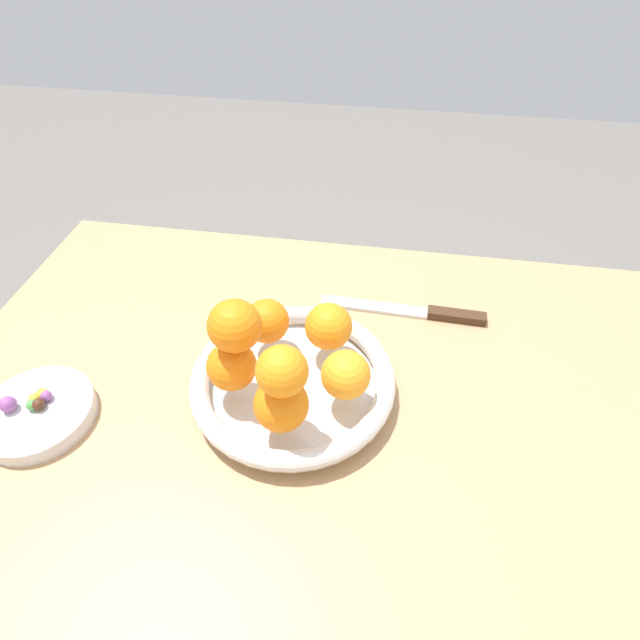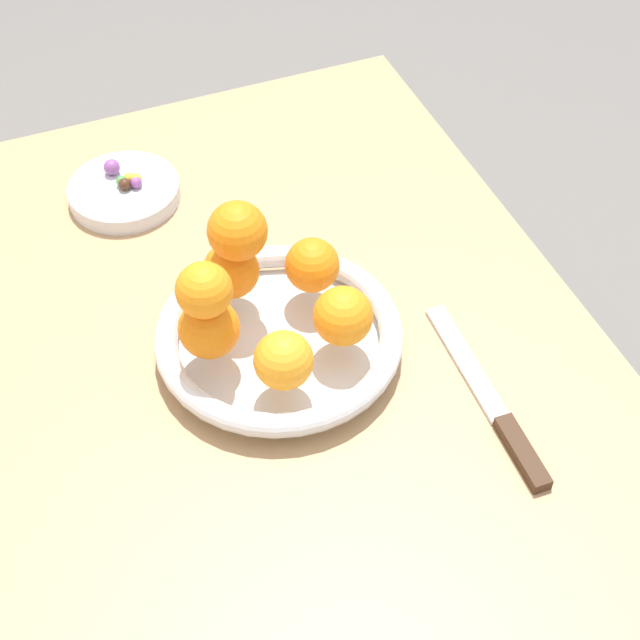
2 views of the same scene
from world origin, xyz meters
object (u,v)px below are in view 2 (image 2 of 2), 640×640
at_px(orange_0, 233,270).
at_px(orange_1, 209,328).
at_px(candy_ball_5, 136,183).
at_px(orange_5, 204,290).
at_px(candy_dish, 124,192).
at_px(dining_table, 275,441).
at_px(candy_ball_2, 112,167).
at_px(fruit_bowl, 279,338).
at_px(candy_ball_1, 129,178).
at_px(candy_ball_4, 125,184).
at_px(knife, 495,408).
at_px(orange_6, 237,231).
at_px(orange_4, 312,265).
at_px(candy_ball_0, 122,181).
at_px(candy_ball_3, 136,179).
at_px(orange_3, 343,316).
at_px(orange_2, 284,360).

height_order(orange_0, orange_1, orange_1).
bearing_deg(candy_ball_5, orange_5, -179.69).
bearing_deg(candy_dish, orange_5, -176.97).
distance_m(candy_dish, orange_0, 0.26).
bearing_deg(orange_0, dining_table, 178.91).
bearing_deg(dining_table, candy_dish, 10.25).
bearing_deg(orange_5, candy_ball_2, 3.78).
xyz_separation_m(orange_5, candy_ball_2, (0.35, 0.02, -0.10)).
distance_m(fruit_bowl, candy_ball_5, 0.32).
bearing_deg(candy_ball_1, candy_ball_4, 142.07).
distance_m(dining_table, candy_dish, 0.39).
distance_m(fruit_bowl, knife, 0.24).
bearing_deg(orange_1, orange_6, -41.40).
bearing_deg(knife, orange_5, 58.98).
xyz_separation_m(orange_4, orange_5, (-0.05, 0.14, 0.06)).
height_order(orange_4, knife, orange_4).
bearing_deg(candy_ball_0, orange_6, -163.50).
bearing_deg(candy_ball_0, knife, -150.00).
height_order(candy_ball_0, candy_ball_1, same).
relative_size(orange_6, candy_ball_5, 4.36).
distance_m(orange_1, candy_ball_3, 0.32).
xyz_separation_m(candy_dish, candy_ball_4, (-0.01, -0.00, 0.02)).
bearing_deg(candy_ball_2, orange_3, -157.31).
distance_m(candy_dish, candy_ball_5, 0.03).
xyz_separation_m(dining_table, orange_1, (0.05, 0.05, 0.16)).
bearing_deg(orange_1, orange_4, -70.00).
xyz_separation_m(orange_0, orange_3, (-0.11, -0.09, 0.00)).
distance_m(dining_table, candy_ball_2, 0.42).
relative_size(orange_1, candy_ball_4, 4.12).
height_order(dining_table, candy_ball_4, candy_ball_4).
height_order(orange_0, orange_5, orange_5).
distance_m(orange_2, candy_ball_4, 0.39).
xyz_separation_m(orange_3, candy_ball_5, (0.35, 0.14, -0.04)).
bearing_deg(candy_dish, dining_table, -169.75).
relative_size(fruit_bowl, candy_ball_0, 18.53).
relative_size(orange_4, candy_ball_5, 4.15).
height_order(orange_1, candy_ball_4, orange_1).
relative_size(dining_table, knife, 4.22).
height_order(fruit_bowl, candy_ball_5, fruit_bowl).
height_order(orange_4, orange_5, orange_5).
bearing_deg(candy_dish, candy_ball_5, -122.46).
distance_m(orange_3, orange_5, 0.15).
distance_m(orange_6, candy_ball_3, 0.28).
distance_m(orange_1, candy_ball_5, 0.31).
relative_size(orange_5, orange_6, 0.90).
bearing_deg(candy_ball_0, fruit_bowl, -163.12).
relative_size(dining_table, candy_ball_1, 76.12).
xyz_separation_m(orange_3, candy_ball_2, (0.38, 0.16, -0.04)).
bearing_deg(orange_1, orange_5, 163.59).
height_order(orange_1, orange_3, same).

